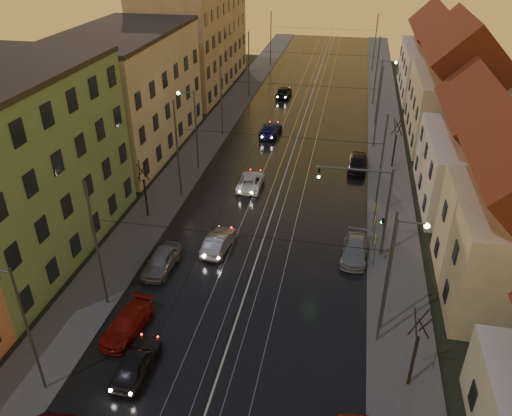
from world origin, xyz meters
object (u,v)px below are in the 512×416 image
Objects in this scene: parked_right_2 at (358,163)px; street_lamp_0 at (19,319)px; street_lamp_1 at (396,266)px; parked_right_1 at (355,249)px; street_lamp_3 at (382,86)px; driving_car_0 at (136,362)px; parked_left_3 at (161,260)px; driving_car_1 at (219,242)px; parked_left_2 at (127,324)px; driving_car_3 at (271,129)px; driving_car_4 at (284,92)px; traffic_light_mast at (374,201)px; driving_car_2 at (251,181)px; street_lamp_2 at (193,122)px.

street_lamp_0 is at bearing -115.55° from parked_right_2.
parked_right_1 is (-2.04, 7.49, -4.23)m from street_lamp_1.
parked_right_2 is at bearing -99.17° from street_lamp_3.
parked_left_3 is at bearing -77.21° from driving_car_0.
parked_left_2 is at bearing 77.51° from driving_car_1.
driving_car_1 is at bearing 93.36° from driving_car_3.
street_lamp_0 is 1.83× the size of parked_left_2.
parked_right_1 is (16.16, 15.49, -4.23)m from street_lamp_0.
driving_car_4 is (5.31, 53.12, -4.11)m from street_lamp_0.
driving_car_3 is at bearing 81.22° from street_lamp_0.
driving_car_1 is at bearing -172.28° from traffic_light_mast.
driving_car_2 is 0.93× the size of driving_car_3.
parked_left_2 is 1.03× the size of parked_left_3.
parked_left_3 is at bearing 86.22° from driving_car_3.
parked_left_3 is (-1.98, 9.24, 0.01)m from driving_car_0.
driving_car_3 is (-0.41, 13.38, 0.08)m from driving_car_2.
street_lamp_2 is 20.87m from parked_right_1.
parked_right_2 is (13.42, 19.36, 0.05)m from parked_left_3.
driving_car_2 is at bearing 140.18° from traffic_light_mast.
parked_right_1 is (11.55, 13.40, -0.05)m from driving_car_0.
street_lamp_0 is at bearing -112.90° from parked_left_2.
driving_car_0 reaches higher than driving_car_1.
driving_car_3 reaches higher than driving_car_2.
parked_right_2 is (-2.15, 22.69, -4.12)m from street_lamp_1.
driving_car_0 is (4.62, -25.91, -4.18)m from street_lamp_2.
parked_right_1 is at bearing -168.51° from driving_car_1.
street_lamp_2 is 20.89m from traffic_light_mast.
street_lamp_0 is at bearing -99.59° from parked_left_3.
driving_car_2 is 13.38m from driving_car_3.
street_lamp_1 is at bearing -82.09° from traffic_light_mast.
parked_right_2 is at bearing 69.84° from parked_left_2.
traffic_light_mast is 18.51m from parked_left_2.
driving_car_3 is (5.92, 38.35, -4.16)m from street_lamp_0.
traffic_light_mast reaches higher than driving_car_1.
street_lamp_2 is at bearing -138.69° from street_lamp_3.
street_lamp_2 reaches higher than driving_car_0.
driving_car_4 is at bearing 107.61° from traffic_light_mast.
driving_car_4 is at bearing 94.06° from parked_left_2.
driving_car_0 is 12.48m from driving_car_1.
driving_car_0 is 3.34m from parked_left_2.
street_lamp_2 is at bearing 145.97° from parked_right_1.
street_lamp_3 is 28.03m from traffic_light_mast.
street_lamp_0 is 1.00× the size of street_lamp_3.
parked_right_1 is at bearing -87.54° from parked_right_2.
street_lamp_0 reaches higher than parked_right_2.
street_lamp_1 and street_lamp_3 have the same top height.
street_lamp_1 reaches higher than driving_car_0.
street_lamp_3 is 28.89m from parked_right_1.
street_lamp_2 is at bearing 63.38° from driving_car_3.
driving_car_2 is 20.38m from parked_left_2.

